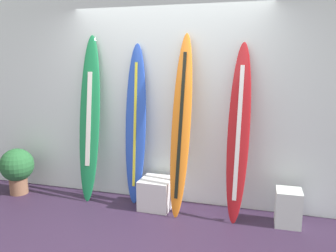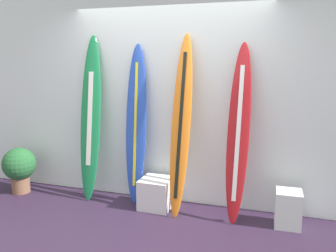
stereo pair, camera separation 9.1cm
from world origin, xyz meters
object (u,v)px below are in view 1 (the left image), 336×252
(potted_plant, at_px, (17,167))
(display_block_left, at_px, (288,208))
(surfboard_emerald, at_px, (90,119))
(surfboard_cobalt, at_px, (136,126))
(display_block_center, at_px, (156,193))
(surfboard_crimson, at_px, (238,134))
(surfboard_sunset, at_px, (181,126))

(potted_plant, bearing_deg, display_block_left, 1.18)
(surfboard_emerald, distance_m, display_block_left, 2.67)
(surfboard_cobalt, xyz_separation_m, display_block_center, (0.32, -0.14, -0.82))
(surfboard_emerald, height_order, surfboard_cobalt, surfboard_emerald)
(surfboard_emerald, distance_m, surfboard_cobalt, 0.63)
(surfboard_crimson, height_order, display_block_left, surfboard_crimson)
(surfboard_cobalt, xyz_separation_m, surfboard_crimson, (1.31, -0.12, -0.00))
(display_block_center, bearing_deg, surfboard_emerald, 175.36)
(surfboard_crimson, bearing_deg, surfboard_sunset, -178.10)
(surfboard_crimson, bearing_deg, display_block_center, -178.90)
(surfboard_emerald, xyz_separation_m, potted_plant, (-1.06, -0.17, -0.71))
(surfboard_cobalt, bearing_deg, display_block_left, -4.82)
(display_block_left, xyz_separation_m, display_block_center, (-1.58, 0.02, -0.02))
(surfboard_sunset, height_order, display_block_left, surfboard_sunset)
(surfboard_cobalt, bearing_deg, surfboard_emerald, -174.54)
(surfboard_cobalt, height_order, potted_plant, surfboard_cobalt)
(surfboard_cobalt, bearing_deg, surfboard_crimson, -5.09)
(display_block_left, bearing_deg, surfboard_crimson, 175.77)
(surfboard_crimson, relative_size, display_block_left, 4.95)
(display_block_center, height_order, potted_plant, potted_plant)
(surfboard_cobalt, bearing_deg, surfboard_sunset, -12.31)
(surfboard_emerald, bearing_deg, display_block_left, -2.29)
(surfboard_sunset, xyz_separation_m, potted_plant, (-2.32, -0.09, -0.69))
(surfboard_emerald, xyz_separation_m, surfboard_cobalt, (0.62, 0.06, -0.07))
(display_block_left, distance_m, display_block_center, 1.58)
(surfboard_sunset, bearing_deg, surfboard_crimson, 1.90)
(surfboard_emerald, distance_m, surfboard_sunset, 1.26)
(surfboard_crimson, bearing_deg, surfboard_emerald, 178.30)
(surfboard_crimson, distance_m, display_block_left, 0.99)
(surfboard_cobalt, bearing_deg, potted_plant, -172.10)
(surfboard_emerald, relative_size, surfboard_crimson, 1.06)
(surfboard_crimson, height_order, potted_plant, surfboard_crimson)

